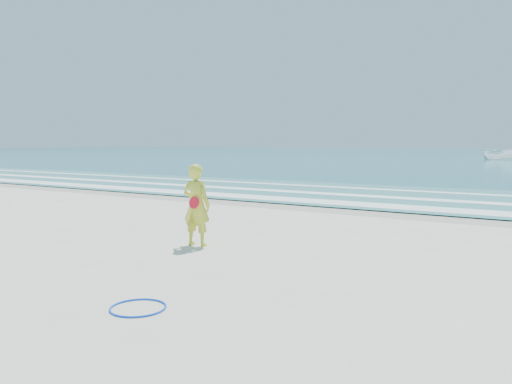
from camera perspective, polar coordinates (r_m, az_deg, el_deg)
The scene contains 9 objects.
ground at distance 10.31m, azimuth -11.51°, elevation -7.43°, with size 400.00×400.00×0.00m, color silver.
wet_sand at distance 17.83m, azimuth 8.81°, elevation -1.87°, with size 400.00×2.40×0.00m, color #B2A893.
shallow at distance 22.48m, azimuth 13.85°, elevation -0.31°, with size 400.00×10.00×0.01m, color #59B7AD.
foam_near at distance 19.02m, azimuth 10.36°, elevation -1.27°, with size 400.00×1.40×0.01m, color white.
foam_mid at distance 21.73m, azimuth 13.19°, elevation -0.48°, with size 400.00×0.90×0.01m, color white.
foam_far at distance 24.86m, azimuth 15.65°, elevation 0.22°, with size 400.00×0.60×0.01m, color white.
hoop at distance 7.35m, azimuth -13.33°, elevation -12.74°, with size 0.79×0.79×0.03m, color blue.
boat at distance 73.91m, azimuth 26.02°, elevation 3.94°, with size 1.58×4.19×1.62m, color white.
woman at distance 11.25m, azimuth -6.82°, elevation -1.49°, with size 0.72×0.51×1.84m.
Camera 1 is at (6.95, -7.26, 2.31)m, focal length 35.00 mm.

